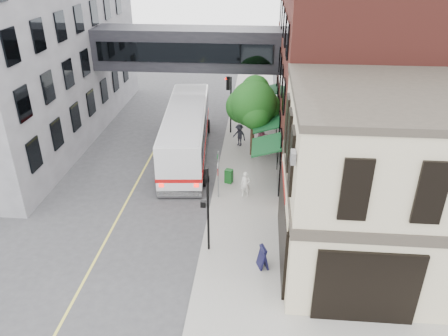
% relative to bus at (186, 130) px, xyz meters
% --- Properties ---
extents(ground, '(120.00, 120.00, 0.00)m').
position_rel_bus_xyz_m(ground, '(2.45, -12.93, -1.88)').
color(ground, '#38383A').
rests_on(ground, ground).
extents(sidewalk_main, '(4.00, 60.00, 0.15)m').
position_rel_bus_xyz_m(sidewalk_main, '(4.45, 1.07, -1.81)').
color(sidewalk_main, gray).
rests_on(sidewalk_main, ground).
extents(corner_building, '(10.19, 8.12, 8.45)m').
position_rel_bus_xyz_m(corner_building, '(11.42, -10.93, 2.33)').
color(corner_building, beige).
rests_on(corner_building, ground).
extents(brick_building, '(13.76, 18.00, 14.00)m').
position_rel_bus_xyz_m(brick_building, '(12.43, 2.07, 5.11)').
color(brick_building, '#59221B').
rests_on(brick_building, ground).
extents(skyway_bridge, '(14.00, 3.18, 3.00)m').
position_rel_bus_xyz_m(skyway_bridge, '(-0.55, 5.07, 4.62)').
color(skyway_bridge, black).
rests_on(skyway_bridge, ground).
extents(traffic_signal_near, '(0.44, 0.22, 4.60)m').
position_rel_bus_xyz_m(traffic_signal_near, '(2.82, -10.93, 1.10)').
color(traffic_signal_near, black).
rests_on(traffic_signal_near, sidewalk_main).
extents(traffic_signal_far, '(0.53, 0.28, 4.50)m').
position_rel_bus_xyz_m(traffic_signal_far, '(2.71, 4.07, 1.46)').
color(traffic_signal_far, black).
rests_on(traffic_signal_far, sidewalk_main).
extents(street_sign_pole, '(0.08, 0.75, 3.00)m').
position_rel_bus_xyz_m(street_sign_pole, '(2.84, -5.93, 0.05)').
color(street_sign_pole, gray).
rests_on(street_sign_pole, sidewalk_main).
extents(street_tree, '(3.80, 3.20, 5.60)m').
position_rel_bus_xyz_m(street_tree, '(4.64, 0.29, 2.03)').
color(street_tree, '#382619').
rests_on(street_tree, sidewalk_main).
extents(lane_marking, '(0.12, 40.00, 0.01)m').
position_rel_bus_xyz_m(lane_marking, '(-2.55, -2.93, -1.88)').
color(lane_marking, '#D8CC4C').
rests_on(lane_marking, ground).
extents(bus, '(3.87, 12.66, 3.36)m').
position_rel_bus_xyz_m(bus, '(0.00, 0.00, 0.00)').
color(bus, silver).
rests_on(bus, ground).
extents(pedestrian_a, '(0.60, 0.42, 1.58)m').
position_rel_bus_xyz_m(pedestrian_a, '(4.43, -5.67, -0.94)').
color(pedestrian_a, silver).
rests_on(pedestrian_a, sidewalk_main).
extents(pedestrian_b, '(1.05, 0.90, 1.89)m').
position_rel_bus_xyz_m(pedestrian_b, '(5.34, 1.21, -0.79)').
color(pedestrian_b, pink).
rests_on(pedestrian_b, sidewalk_main).
extents(pedestrian_c, '(1.25, 1.11, 1.68)m').
position_rel_bus_xyz_m(pedestrian_c, '(3.67, 1.59, -0.89)').
color(pedestrian_c, black).
rests_on(pedestrian_c, sidewalk_main).
extents(newspaper_box, '(0.55, 0.52, 0.90)m').
position_rel_bus_xyz_m(newspaper_box, '(3.33, -4.12, -1.28)').
color(newspaper_box, '#13571C').
rests_on(newspaper_box, sidewalk_main).
extents(sandwich_board, '(0.59, 0.72, 1.11)m').
position_rel_bus_xyz_m(sandwich_board, '(5.51, -12.05, -1.17)').
color(sandwich_board, black).
rests_on(sandwich_board, sidewalk_main).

